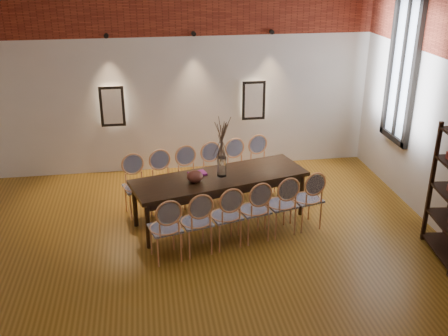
{
  "coord_description": "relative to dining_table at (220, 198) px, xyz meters",
  "views": [
    {
      "loc": [
        -0.72,
        -5.89,
        3.94
      ],
      "look_at": [
        0.34,
        0.88,
        1.05
      ],
      "focal_mm": 42.0,
      "sensor_mm": 36.0,
      "label": 1
    }
  ],
  "objects": [
    {
      "name": "floor",
      "position": [
        -0.34,
        -1.28,
        -0.39
      ],
      "size": [
        7.0,
        7.0,
        0.02
      ],
      "primitive_type": "cube",
      "color": "#94651E",
      "rests_on": "ground"
    },
    {
      "name": "chair_near_e",
      "position": [
        0.82,
        -0.51,
        0.09
      ],
      "size": [
        0.54,
        0.54,
        0.94
      ],
      "primitive_type": null,
      "rotation": [
        0.0,
        0.0,
        0.26
      ],
      "color": "#E9A269",
      "rests_on": "floor"
    },
    {
      "name": "chair_far_d",
      "position": [
        0.03,
        0.74,
        0.09
      ],
      "size": [
        0.54,
        0.54,
        0.94
      ],
      "primitive_type": null,
      "rotation": [
        0.0,
        0.0,
        3.4
      ],
      "color": "#E9A269",
      "rests_on": "floor"
    },
    {
      "name": "wall_front",
      "position": [
        -0.34,
        -4.83,
        1.62
      ],
      "size": [
        7.0,
        0.1,
        4.0
      ],
      "primitive_type": "cube",
      "color": "silver",
      "rests_on": "ground"
    },
    {
      "name": "window_mullion",
      "position": [
        3.1,
        0.72,
        1.77
      ],
      "size": [
        0.06,
        0.06,
        2.4
      ],
      "primitive_type": "cube",
      "color": "black",
      "rests_on": "wall_right"
    },
    {
      "name": "wall_back",
      "position": [
        -0.34,
        2.27,
        1.62
      ],
      "size": [
        7.0,
        0.1,
        4.0
      ],
      "primitive_type": "cube",
      "color": "silver",
      "rests_on": "ground"
    },
    {
      "name": "chair_near_d",
      "position": [
        0.4,
        -0.63,
        0.09
      ],
      "size": [
        0.54,
        0.54,
        0.94
      ],
      "primitive_type": null,
      "rotation": [
        0.0,
        0.0,
        0.26
      ],
      "color": "#E9A269",
      "rests_on": "floor"
    },
    {
      "name": "brick_band_front",
      "position": [
        -0.34,
        -4.76,
        2.88
      ],
      "size": [
        7.0,
        0.02,
        1.5
      ],
      "primitive_type": "cube",
      "color": "maroon",
      "rests_on": "ground"
    },
    {
      "name": "dining_table",
      "position": [
        0.0,
        0.0,
        0.0
      ],
      "size": [
        2.79,
        1.51,
        0.75
      ],
      "primitive_type": "cube",
      "rotation": [
        0.0,
        0.0,
        0.26
      ],
      "color": "black",
      "rests_on": "floor"
    },
    {
      "name": "spot_fixture_mid",
      "position": [
        -0.14,
        2.14,
        2.17
      ],
      "size": [
        0.08,
        0.1,
        0.08
      ],
      "primitive_type": "cylinder",
      "rotation": [
        1.57,
        0.0,
        0.0
      ],
      "color": "black",
      "rests_on": "wall_back"
    },
    {
      "name": "dried_branches",
      "position": [
        0.03,
        0.01,
        0.98
      ],
      "size": [
        0.5,
        0.5,
        0.7
      ],
      "primitive_type": null,
      "color": "#4B392B",
      "rests_on": "vase"
    },
    {
      "name": "bowl",
      "position": [
        -0.39,
        -0.16,
        0.46
      ],
      "size": [
        0.24,
        0.24,
        0.18
      ],
      "primitive_type": "ellipsoid",
      "color": "brown",
      "rests_on": "dining_table"
    },
    {
      "name": "chair_near_f",
      "position": [
        1.25,
        -0.4,
        0.09
      ],
      "size": [
        0.54,
        0.54,
        0.94
      ],
      "primitive_type": null,
      "rotation": [
        0.0,
        0.0,
        0.26
      ],
      "color": "#E9A269",
      "rests_on": "floor"
    },
    {
      "name": "window_glass",
      "position": [
        3.12,
        0.72,
        1.77
      ],
      "size": [
        0.02,
        0.78,
        2.38
      ],
      "primitive_type": "cube",
      "color": "silver",
      "rests_on": "wall_right"
    },
    {
      "name": "window_frame",
      "position": [
        3.1,
        0.72,
        1.77
      ],
      "size": [
        0.08,
        0.9,
        2.5
      ],
      "primitive_type": "cube",
      "color": "black",
      "rests_on": "wall_right"
    },
    {
      "name": "vase",
      "position": [
        0.03,
        0.01,
        0.53
      ],
      "size": [
        0.14,
        0.14,
        0.3
      ],
      "primitive_type": "cylinder",
      "color": "silver",
      "rests_on": "dining_table"
    },
    {
      "name": "spot_fixture_left",
      "position": [
        -1.64,
        2.14,
        2.17
      ],
      "size": [
        0.08,
        0.1,
        0.08
      ],
      "primitive_type": "cylinder",
      "rotation": [
        1.57,
        0.0,
        0.0
      ],
      "color": "black",
      "rests_on": "wall_back"
    },
    {
      "name": "chair_far_e",
      "position": [
        0.46,
        0.85,
        0.09
      ],
      "size": [
        0.54,
        0.54,
        0.94
      ],
      "primitive_type": null,
      "rotation": [
        0.0,
        0.0,
        3.4
      ],
      "color": "#E9A269",
      "rests_on": "floor"
    },
    {
      "name": "chair_far_f",
      "position": [
        0.89,
        0.97,
        0.09
      ],
      "size": [
        0.54,
        0.54,
        0.94
      ],
      "primitive_type": null,
      "rotation": [
        0.0,
        0.0,
        3.4
      ],
      "color": "#E9A269",
      "rests_on": "floor"
    },
    {
      "name": "niche_right",
      "position": [
        0.96,
        2.17,
        0.93
      ],
      "size": [
        0.36,
        0.06,
        0.66
      ],
      "primitive_type": "cube",
      "color": "#FFEAC6",
      "rests_on": "wall_back"
    },
    {
      "name": "chair_far_c",
      "position": [
        -0.4,
        0.63,
        0.09
      ],
      "size": [
        0.54,
        0.54,
        0.94
      ],
      "primitive_type": null,
      "rotation": [
        0.0,
        0.0,
        3.4
      ],
      "color": "#E9A269",
      "rests_on": "floor"
    },
    {
      "name": "chair_far_a",
      "position": [
        -1.25,
        0.4,
        0.09
      ],
      "size": [
        0.54,
        0.54,
        0.94
      ],
      "primitive_type": null,
      "rotation": [
        0.0,
        0.0,
        3.4
      ],
      "color": "#E9A269",
      "rests_on": "floor"
    },
    {
      "name": "spot_fixture_right",
      "position": [
        1.26,
        2.14,
        2.17
      ],
      "size": [
        0.08,
        0.1,
        0.08
      ],
      "primitive_type": "cylinder",
      "rotation": [
        1.57,
        0.0,
        0.0
      ],
      "color": "black",
      "rests_on": "wall_back"
    },
    {
      "name": "chair_near_c",
      "position": [
        -0.03,
        -0.74,
        0.09
      ],
      "size": [
        0.54,
        0.54,
        0.94
      ],
      "primitive_type": null,
      "rotation": [
        0.0,
        0.0,
        0.26
      ],
      "color": "#E9A269",
      "rests_on": "floor"
    },
    {
      "name": "chair_near_b",
      "position": [
        -0.46,
        -0.85,
        0.09
      ],
      "size": [
        0.54,
        0.54,
        0.94
      ],
      "primitive_type": null,
      "rotation": [
        0.0,
        0.0,
        0.26
      ],
      "color": "#E9A269",
      "rests_on": "floor"
    },
    {
      "name": "chair_far_b",
      "position": [
        -0.82,
        0.51,
        0.09
      ],
      "size": [
        0.54,
        0.54,
        0.94
      ],
      "primitive_type": null,
      "rotation": [
        0.0,
        0.0,
        3.4
      ],
      "color": "#E9A269",
      "rests_on": "floor"
    },
    {
      "name": "chair_near_a",
      "position": [
        -0.89,
        -0.97,
        0.09
      ],
      "size": [
        0.54,
        0.54,
        0.94
      ],
      "primitive_type": null,
      "rotation": [
        0.0,
        0.0,
        0.26
      ],
      "color": "#E9A269",
      "rests_on": "floor"
    },
    {
      "name": "book",
      "position": [
        -0.33,
        0.12,
        0.39
      ],
      "size": [
        0.3,
        0.24,
        0.03
      ],
      "primitive_type": "cube",
      "rotation": [
        0.0,
        0.0,
        0.26
      ],
      "color": "#921E81",
      "rests_on": "dining_table"
    },
    {
      "name": "niche_left",
      "position": [
        -1.64,
        2.17,
        0.93
      ],
      "size": [
        0.36,
        0.06,
        0.66
      ],
      "primitive_type": "cube",
      "color": "#FFEAC6",
      "rests_on": "wall_back"
    }
  ]
}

